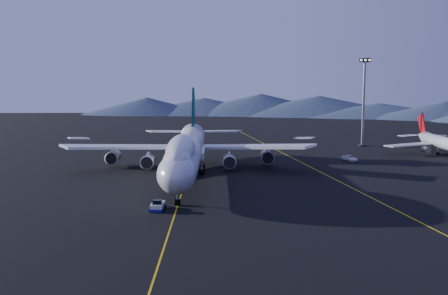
{
  "coord_description": "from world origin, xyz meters",
  "views": [
    {
      "loc": [
        6.66,
        -108.62,
        20.24
      ],
      "look_at": [
        8.22,
        3.57,
        6.0
      ],
      "focal_mm": 40.0,
      "sensor_mm": 36.0,
      "label": 1
    }
  ],
  "objects_px": {
    "floodlight_mast": "(363,102)",
    "boeing_747": "(187,150)",
    "second_jet": "(446,143)",
    "pushback_tug": "(158,207)",
    "service_van": "(350,158)"
  },
  "relations": [
    {
      "from": "second_jet",
      "to": "boeing_747",
      "type": "bearing_deg",
      "value": -162.35
    },
    {
      "from": "boeing_747",
      "to": "pushback_tug",
      "type": "height_order",
      "value": "boeing_747"
    },
    {
      "from": "service_van",
      "to": "second_jet",
      "type": "bearing_deg",
      "value": 5.43
    },
    {
      "from": "pushback_tug",
      "to": "second_jet",
      "type": "bearing_deg",
      "value": 41.28
    },
    {
      "from": "service_van",
      "to": "floodlight_mast",
      "type": "distance_m",
      "value": 37.47
    },
    {
      "from": "boeing_747",
      "to": "pushback_tug",
      "type": "relative_size",
      "value": 17.48
    },
    {
      "from": "pushback_tug",
      "to": "service_van",
      "type": "height_order",
      "value": "pushback_tug"
    },
    {
      "from": "pushback_tug",
      "to": "floodlight_mast",
      "type": "xyz_separation_m",
      "value": [
        57.61,
        83.83,
        13.97
      ]
    },
    {
      "from": "pushback_tug",
      "to": "floodlight_mast",
      "type": "distance_m",
      "value": 102.68
    },
    {
      "from": "boeing_747",
      "to": "second_jet",
      "type": "height_order",
      "value": "boeing_747"
    },
    {
      "from": "second_jet",
      "to": "pushback_tug",
      "type": "bearing_deg",
      "value": -147.03
    },
    {
      "from": "boeing_747",
      "to": "service_van",
      "type": "bearing_deg",
      "value": 27.51
    },
    {
      "from": "service_van",
      "to": "floodlight_mast",
      "type": "height_order",
      "value": "floodlight_mast"
    },
    {
      "from": "floodlight_mast",
      "to": "boeing_747",
      "type": "bearing_deg",
      "value": -135.16
    },
    {
      "from": "boeing_747",
      "to": "floodlight_mast",
      "type": "xyz_separation_m",
      "value": [
        54.61,
        54.3,
        8.72
      ]
    }
  ]
}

